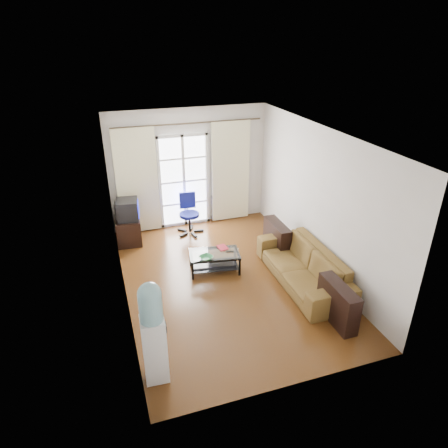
{
  "coord_description": "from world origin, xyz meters",
  "views": [
    {
      "loc": [
        -1.98,
        -5.89,
        4.17
      ],
      "look_at": [
        0.08,
        0.35,
        0.97
      ],
      "focal_mm": 32.0,
      "sensor_mm": 36.0,
      "label": 1
    }
  ],
  "objects_px": {
    "tv_stand": "(129,229)",
    "crt_tv": "(127,210)",
    "task_chair": "(189,221)",
    "water_cooler": "(153,331)",
    "coffee_table": "(214,259)",
    "sofa": "(303,266)"
  },
  "relations": [
    {
      "from": "crt_tv",
      "to": "water_cooler",
      "type": "xyz_separation_m",
      "value": [
        -0.09,
        -3.93,
        0.0
      ]
    },
    {
      "from": "tv_stand",
      "to": "task_chair",
      "type": "distance_m",
      "value": 1.35
    },
    {
      "from": "task_chair",
      "to": "water_cooler",
      "type": "xyz_separation_m",
      "value": [
        -1.43,
        -3.99,
        0.51
      ]
    },
    {
      "from": "coffee_table",
      "to": "water_cooler",
      "type": "xyz_separation_m",
      "value": [
        -1.5,
        -2.26,
        0.53
      ]
    },
    {
      "from": "task_chair",
      "to": "crt_tv",
      "type": "bearing_deg",
      "value": -172.95
    },
    {
      "from": "tv_stand",
      "to": "crt_tv",
      "type": "height_order",
      "value": "crt_tv"
    },
    {
      "from": "sofa",
      "to": "tv_stand",
      "type": "xyz_separation_m",
      "value": [
        -2.83,
        2.6,
        -0.05
      ]
    },
    {
      "from": "sofa",
      "to": "water_cooler",
      "type": "relative_size",
      "value": 1.54
    },
    {
      "from": "tv_stand",
      "to": "crt_tv",
      "type": "xyz_separation_m",
      "value": [
        0.0,
        -0.07,
        0.49
      ]
    },
    {
      "from": "tv_stand",
      "to": "task_chair",
      "type": "relative_size",
      "value": 0.83
    },
    {
      "from": "task_chair",
      "to": "coffee_table",
      "type": "bearing_deg",
      "value": -83.17
    },
    {
      "from": "coffee_table",
      "to": "water_cooler",
      "type": "relative_size",
      "value": 0.68
    },
    {
      "from": "tv_stand",
      "to": "crt_tv",
      "type": "relative_size",
      "value": 1.46
    },
    {
      "from": "crt_tv",
      "to": "water_cooler",
      "type": "distance_m",
      "value": 3.94
    },
    {
      "from": "tv_stand",
      "to": "water_cooler",
      "type": "height_order",
      "value": "water_cooler"
    },
    {
      "from": "sofa",
      "to": "coffee_table",
      "type": "xyz_separation_m",
      "value": [
        -1.41,
        0.86,
        -0.09
      ]
    },
    {
      "from": "coffee_table",
      "to": "crt_tv",
      "type": "height_order",
      "value": "crt_tv"
    },
    {
      "from": "crt_tv",
      "to": "task_chair",
      "type": "bearing_deg",
      "value": 9.64
    },
    {
      "from": "crt_tv",
      "to": "water_cooler",
      "type": "relative_size",
      "value": 0.35
    },
    {
      "from": "water_cooler",
      "to": "coffee_table",
      "type": "bearing_deg",
      "value": 59.83
    },
    {
      "from": "sofa",
      "to": "crt_tv",
      "type": "distance_m",
      "value": 3.82
    },
    {
      "from": "sofa",
      "to": "task_chair",
      "type": "bearing_deg",
      "value": -149.54
    }
  ]
}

